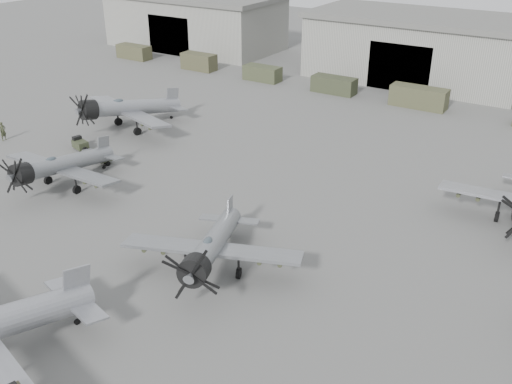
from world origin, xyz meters
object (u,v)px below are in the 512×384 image
aircraft_far_0 (125,108)px  tug_trailer (87,149)px  aircraft_mid_1 (58,166)px  ground_crew (3,131)px  aircraft_mid_2 (211,247)px

aircraft_far_0 → tug_trailer: (1.32, -6.72, -1.95)m
aircraft_mid_1 → ground_crew: size_ratio=5.94×
aircraft_far_0 → ground_crew: size_ratio=6.87×
aircraft_mid_2 → aircraft_far_0: (-23.62, 16.69, 0.31)m
aircraft_mid_1 → ground_crew: bearing=161.0°
aircraft_mid_2 → tug_trailer: 24.48m
aircraft_far_0 → ground_crew: aircraft_far_0 is taller
tug_trailer → aircraft_far_0: bearing=116.1°
aircraft_mid_1 → aircraft_far_0: aircraft_far_0 is taller
tug_trailer → ground_crew: size_ratio=3.20×
aircraft_mid_1 → tug_trailer: size_ratio=1.86×
aircraft_mid_2 → aircraft_far_0: size_ratio=0.86×
tug_trailer → ground_crew: bearing=-152.6°
aircraft_mid_1 → ground_crew: aircraft_mid_1 is taller
tug_trailer → aircraft_mid_2: bearing=-9.1°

